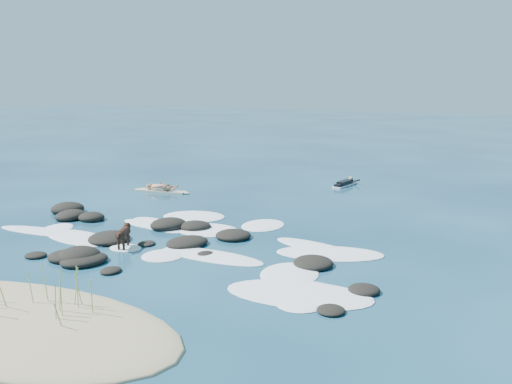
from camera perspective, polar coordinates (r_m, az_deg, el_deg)
The scene contains 8 objects.
ground at distance 20.38m, azimuth -5.93°, elevation -4.37°, with size 160.00×160.00×0.00m, color #0A2642.
sand_dune at distance 14.41m, azimuth -23.38°, elevation -12.01°, with size 9.00×4.40×0.60m, color #9E8966.
dune_grass at distance 14.15m, azimuth -21.38°, elevation -9.58°, with size 3.25×1.77×1.15m.
reef_rocks at distance 20.32m, azimuth -11.98°, elevation -4.30°, with size 14.82×6.57×0.56m.
breaking_foam at distance 19.08m, azimuth -4.67°, elevation -5.41°, with size 14.68×8.61×0.12m.
standing_surfer_rig at distance 28.27m, azimuth -9.45°, elevation 1.36°, with size 3.05×0.76×1.73m.
paddling_surfer_rig at distance 29.99m, azimuth 8.90°, elevation 0.87°, with size 1.03×2.26×0.39m.
dog at distance 19.12m, azimuth -13.11°, elevation -4.00°, with size 0.61×1.22×0.81m.
Camera 1 is at (10.22, -16.77, 5.46)m, focal length 40.00 mm.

